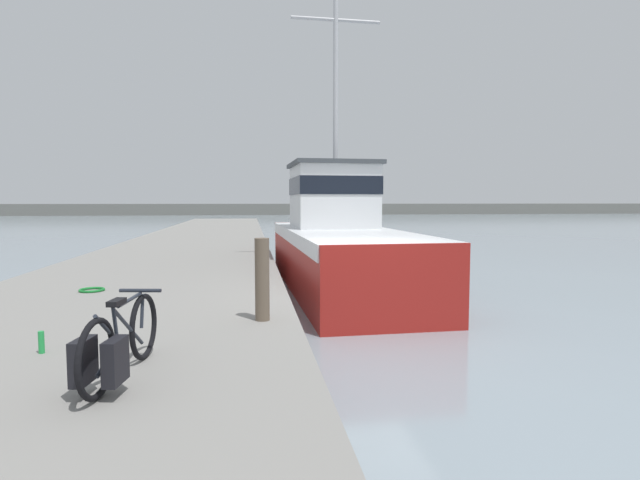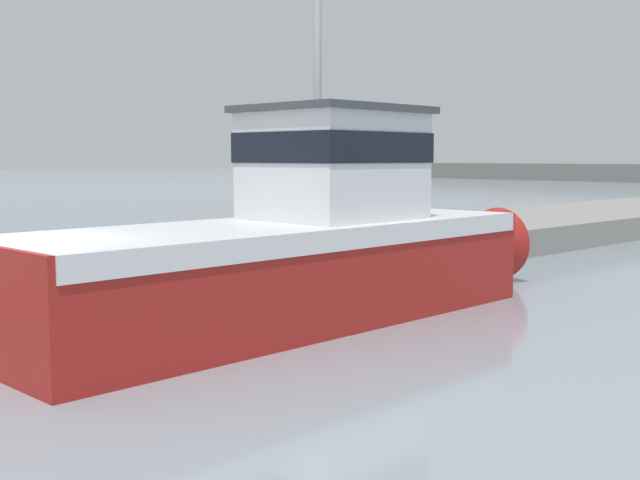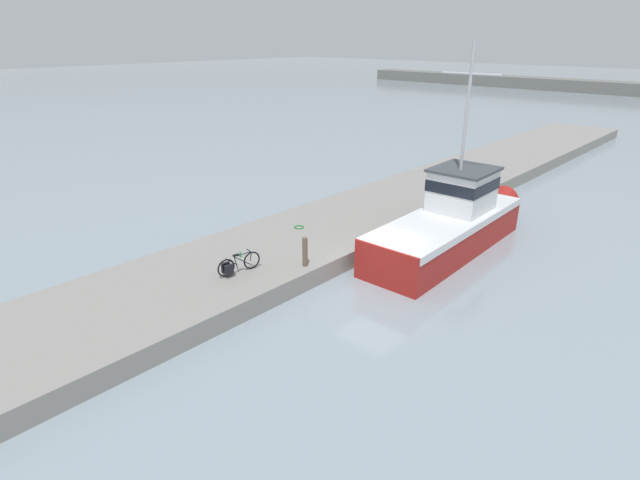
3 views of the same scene
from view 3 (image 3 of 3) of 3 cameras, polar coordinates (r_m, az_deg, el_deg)
ground_plane at (r=20.25m, az=6.48°, el=-4.55°), size 320.00×320.00×0.00m
dock_pier at (r=22.67m, az=-2.26°, el=-0.31°), size 5.94×80.00×0.77m
fishing_boat_main at (r=23.48m, az=14.91°, el=2.14°), size 3.25×11.51×8.98m
bicycle_touring at (r=19.00m, az=-9.64°, el=-2.84°), size 0.59×1.80×0.78m
mooring_post at (r=19.29m, az=-1.73°, el=-1.37°), size 0.21×0.21×1.18m
hose_coil at (r=23.38m, az=-2.42°, el=1.48°), size 0.46×0.46×0.05m
water_bottle_on_curb at (r=20.46m, az=-9.10°, el=-1.63°), size 0.06×0.06×0.25m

